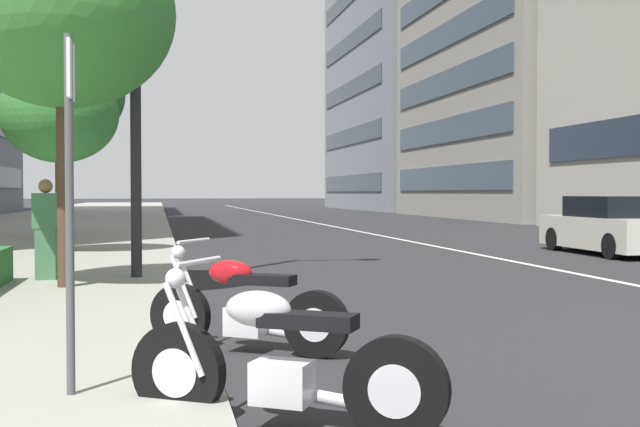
# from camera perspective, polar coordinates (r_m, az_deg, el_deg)

# --- Properties ---
(sidewalk_right_plaza) EXTENTS (160.00, 10.22, 0.15)m
(sidewalk_right_plaza) POSITION_cam_1_polar(r_m,az_deg,el_deg) (35.19, -19.09, -0.99)
(sidewalk_right_plaza) COLOR gray
(sidewalk_right_plaza) RESTS_ON ground
(lane_centre_stripe) EXTENTS (110.00, 0.16, 0.01)m
(lane_centre_stripe) POSITION_cam_1_polar(r_m,az_deg,el_deg) (40.66, -0.32, -0.68)
(lane_centre_stripe) COLOR silver
(lane_centre_stripe) RESTS_ON ground
(motorcycle_under_tarp) EXTENTS (1.23, 1.96, 1.11)m
(motorcycle_under_tarp) POSITION_cam_1_polar(r_m,az_deg,el_deg) (5.33, -2.94, -10.82)
(motorcycle_under_tarp) COLOR black
(motorcycle_under_tarp) RESTS_ON ground
(motorcycle_mid_row) EXTENTS (1.24, 1.85, 1.10)m
(motorcycle_mid_row) POSITION_cam_1_polar(r_m,az_deg,el_deg) (7.89, -5.46, -6.86)
(motorcycle_mid_row) COLOR black
(motorcycle_mid_row) RESTS_ON ground
(car_lead_in_lane) EXTENTS (4.50, 2.04, 1.47)m
(car_lead_in_lane) POSITION_cam_1_polar(r_m,az_deg,el_deg) (21.45, 20.25, -0.92)
(car_lead_in_lane) COLOR beige
(car_lead_in_lane) RESTS_ON ground
(parking_sign_by_curb) EXTENTS (0.32, 0.06, 2.52)m
(parking_sign_by_curb) POSITION_cam_1_polar(r_m,az_deg,el_deg) (5.81, -17.46, 2.40)
(parking_sign_by_curb) COLOR #47494C
(parking_sign_by_curb) RESTS_ON sidewalk_right_plaza
(street_tree_by_lamp_post) EXTENTS (3.33, 3.33, 5.50)m
(street_tree_by_lamp_post) POSITION_cam_1_polar(r_m,az_deg,el_deg) (12.77, -17.93, 13.46)
(street_tree_by_lamp_post) COLOR #473323
(street_tree_by_lamp_post) RESTS_ON sidewalk_right_plaza
(street_tree_mid_sidewalk) EXTENTS (2.73, 2.73, 4.43)m
(street_tree_mid_sidewalk) POSITION_cam_1_polar(r_m,az_deg,el_deg) (19.80, -18.14, 6.79)
(street_tree_mid_sidewalk) COLOR #473323
(street_tree_mid_sidewalk) RESTS_ON sidewalk_right_plaza
(street_tree_far_plaza) EXTENTS (3.57, 3.57, 6.03)m
(street_tree_far_plaza) POSITION_cam_1_polar(r_m,az_deg,el_deg) (26.70, -17.62, 8.08)
(street_tree_far_plaza) COLOR #473323
(street_tree_far_plaza) RESTS_ON sidewalk_right_plaza
(pedestrian_on_plaza) EXTENTS (0.27, 0.41, 1.63)m
(pedestrian_on_plaza) POSITION_cam_1_polar(r_m,az_deg,el_deg) (13.65, -19.02, -1.06)
(pedestrian_on_plaza) COLOR #3F724C
(pedestrian_on_plaza) RESTS_ON sidewalk_right_plaza
(office_tower_near_left) EXTENTS (23.00, 15.40, 29.93)m
(office_tower_near_left) POSITION_cam_1_polar(r_m,az_deg,el_deg) (76.34, 7.92, 11.62)
(office_tower_near_left) COLOR gray
(office_tower_near_left) RESTS_ON ground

